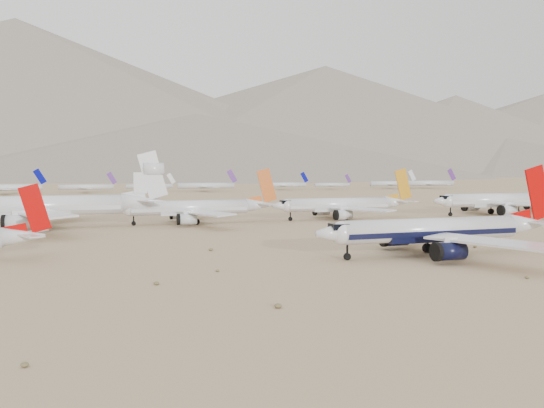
{
  "coord_description": "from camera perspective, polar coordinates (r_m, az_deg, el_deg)",
  "views": [
    {
      "loc": [
        -50.93,
        -92.66,
        16.91
      ],
      "look_at": [
        -6.26,
        49.07,
        7.0
      ],
      "focal_mm": 35.0,
      "sensor_mm": 36.0,
      "label": 1
    }
  ],
  "objects": [
    {
      "name": "row2_white_trijet",
      "position": [
        162.8,
        -22.84,
        -0.15
      ],
      "size": [
        63.29,
        61.85,
        22.43
      ],
      "color": "silver",
      "rests_on": "ground"
    },
    {
      "name": "ground",
      "position": [
        107.08,
        11.21,
        -5.34
      ],
      "size": [
        7000.0,
        7000.0,
        0.0
      ],
      "primitive_type": "plane",
      "color": "#947956",
      "rests_on": "ground"
    },
    {
      "name": "row2_orange_tail",
      "position": [
        164.8,
        -8.09,
        -0.43
      ],
      "size": [
        48.14,
        47.1,
        17.17
      ],
      "color": "silver",
      "rests_on": "ground"
    },
    {
      "name": "row2_gold_tail",
      "position": [
        179.07,
        7.72,
        -0.1
      ],
      "size": [
        48.17,
        47.11,
        17.15
      ],
      "color": "silver",
      "rests_on": "ground"
    },
    {
      "name": "main_airliner",
      "position": [
        108.91,
        17.65,
        -2.7
      ],
      "size": [
        50.47,
        49.3,
        17.81
      ],
      "color": "silver",
      "rests_on": "ground"
    },
    {
      "name": "desert_scrub",
      "position": [
        86.89,
        21.73,
        -7.49
      ],
      "size": [
        261.14,
        121.67,
        0.63
      ],
      "color": "brown",
      "rests_on": "ground"
    },
    {
      "name": "distant_storage_row",
      "position": [
        395.56,
        -11.73,
        1.93
      ],
      "size": [
        521.58,
        60.34,
        15.06
      ],
      "color": "silver",
      "rests_on": "ground"
    },
    {
      "name": "mountain_range",
      "position": [
        1753.48,
        -13.63,
        9.38
      ],
      "size": [
        7354.0,
        3024.0,
        470.0
      ],
      "color": "slate",
      "rests_on": "ground"
    },
    {
      "name": "row2_navy_widebody",
      "position": [
        211.73,
        23.24,
        0.36
      ],
      "size": [
        53.19,
        52.01,
        18.92
      ],
      "color": "silver",
      "rests_on": "ground"
    },
    {
      "name": "foothills",
      "position": [
        1326.12,
        8.39,
        5.94
      ],
      "size": [
        4637.5,
        1395.0,
        155.0
      ],
      "color": "slate",
      "rests_on": "ground"
    }
  ]
}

